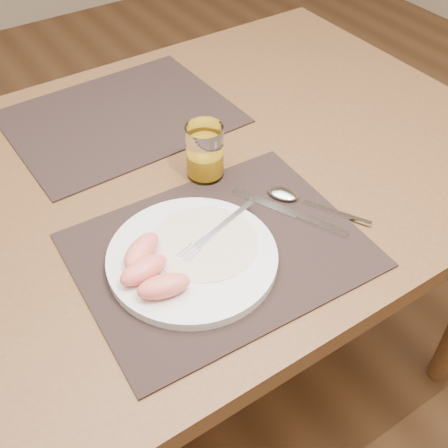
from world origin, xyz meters
TOP-DOWN VIEW (x-y plane):
  - ground at (0.00, 0.00)m, footprint 5.00×5.00m
  - table at (0.00, 0.00)m, footprint 1.40×0.90m
  - placemat_near at (-0.02, -0.22)m, footprint 0.47×0.37m
  - placemat_far at (0.02, 0.22)m, footprint 0.46×0.36m
  - plate at (-0.07, -0.22)m, footprint 0.27×0.27m
  - plate_dressing at (-0.04, -0.21)m, footprint 0.17×0.17m
  - fork at (-0.02, -0.20)m, footprint 0.17×0.06m
  - knife at (0.13, -0.23)m, footprint 0.11×0.21m
  - spoon at (0.15, -0.19)m, footprint 0.11×0.18m
  - juice_glass at (0.06, -0.04)m, footprint 0.07×0.07m
  - grapefruit_wedges at (-0.15, -0.22)m, footprint 0.10×0.15m

SIDE VIEW (x-z plane):
  - ground at x=0.00m, z-range 0.00..0.00m
  - table at x=0.00m, z-range 0.29..1.04m
  - placemat_near at x=-0.02m, z-range 0.75..0.75m
  - placemat_far at x=0.02m, z-range 0.75..0.75m
  - knife at x=0.13m, z-range 0.75..0.76m
  - spoon at x=0.15m, z-range 0.75..0.77m
  - plate at x=-0.07m, z-range 0.75..0.77m
  - plate_dressing at x=-0.04m, z-range 0.77..0.77m
  - fork at x=-0.02m, z-range 0.77..0.77m
  - grapefruit_wedges at x=-0.15m, z-range 0.77..0.80m
  - juice_glass at x=0.06m, z-range 0.75..0.85m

